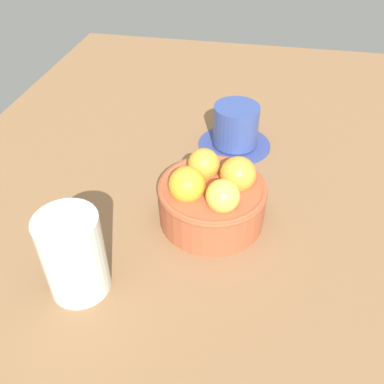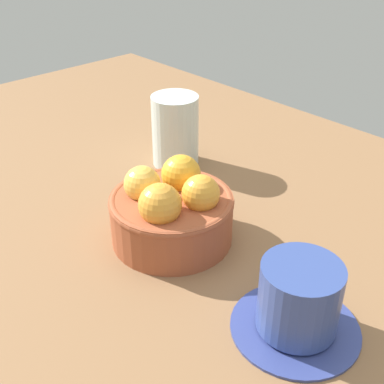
# 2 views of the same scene
# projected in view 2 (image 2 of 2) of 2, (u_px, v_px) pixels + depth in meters

# --- Properties ---
(ground_plane) EXTENTS (1.33, 0.88, 0.03)m
(ground_plane) POSITION_uv_depth(u_px,v_px,m) (173.00, 248.00, 0.61)
(ground_plane) COLOR brown
(terracotta_bowl) EXTENTS (0.14, 0.14, 0.09)m
(terracotta_bowl) POSITION_uv_depth(u_px,v_px,m) (172.00, 210.00, 0.58)
(terracotta_bowl) COLOR #9E4C2D
(terracotta_bowl) RESTS_ON ground_plane
(coffee_cup) EXTENTS (0.12, 0.12, 0.07)m
(coffee_cup) POSITION_uv_depth(u_px,v_px,m) (298.00, 303.00, 0.46)
(coffee_cup) COLOR #334084
(coffee_cup) RESTS_ON ground_plane
(water_glass) EXTENTS (0.07, 0.07, 0.11)m
(water_glass) POSITION_uv_depth(u_px,v_px,m) (175.00, 131.00, 0.74)
(water_glass) COLOR silver
(water_glass) RESTS_ON ground_plane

